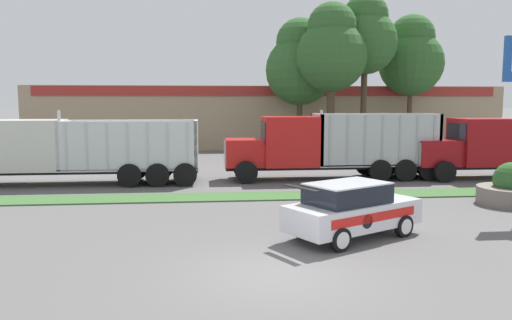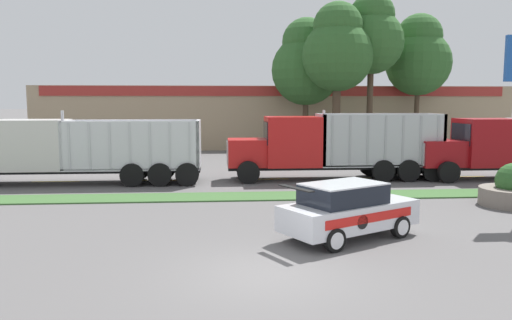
# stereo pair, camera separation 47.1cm
# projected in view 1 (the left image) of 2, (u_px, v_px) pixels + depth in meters

# --- Properties ---
(ground_plane) EXTENTS (600.00, 600.00, 0.00)m
(ground_plane) POSITION_uv_depth(u_px,v_px,m) (275.00, 274.00, 11.77)
(ground_plane) COLOR #5B5959
(grass_verge) EXTENTS (120.00, 1.90, 0.06)m
(grass_verge) POSITION_uv_depth(u_px,v_px,m) (244.00, 196.00, 21.24)
(grass_verge) COLOR #3D6633
(grass_verge) RESTS_ON ground_plane
(centre_line_2) EXTENTS (2.40, 0.14, 0.01)m
(centre_line_2) POSITION_uv_depth(u_px,v_px,m) (52.00, 182.00, 25.21)
(centre_line_2) COLOR yellow
(centre_line_2) RESTS_ON ground_plane
(centre_line_3) EXTENTS (2.40, 0.14, 0.01)m
(centre_line_3) POSITION_uv_depth(u_px,v_px,m) (160.00, 181.00, 25.74)
(centre_line_3) COLOR yellow
(centre_line_3) RESTS_ON ground_plane
(centre_line_4) EXTENTS (2.40, 0.14, 0.01)m
(centre_line_4) POSITION_uv_depth(u_px,v_px,m) (264.00, 179.00, 26.28)
(centre_line_4) COLOR yellow
(centre_line_4) RESTS_ON ground_plane
(centre_line_5) EXTENTS (2.40, 0.14, 0.01)m
(centre_line_5) POSITION_uv_depth(u_px,v_px,m) (363.00, 177.00, 26.81)
(centre_line_5) COLOR yellow
(centre_line_5) RESTS_ON ground_plane
(centre_line_6) EXTENTS (2.40, 0.14, 0.01)m
(centre_line_6) POSITION_uv_depth(u_px,v_px,m) (459.00, 176.00, 27.34)
(centre_line_6) COLOR yellow
(centre_line_6) RESTS_ON ground_plane
(dump_truck_lead) EXTENTS (11.11, 2.64, 3.64)m
(dump_truck_lead) POSITION_uv_depth(u_px,v_px,m) (313.00, 147.00, 26.05)
(dump_truck_lead) COLOR black
(dump_truck_lead) RESTS_ON ground_plane
(dump_truck_mid) EXTENTS (12.27, 2.69, 3.65)m
(dump_truck_mid) POSITION_uv_depth(u_px,v_px,m) (50.00, 152.00, 24.34)
(dump_truck_mid) COLOR black
(dump_truck_mid) RESTS_ON ground_plane
(dump_truck_far_right) EXTENTS (12.21, 2.64, 3.31)m
(dump_truck_far_right) POSITION_uv_depth(u_px,v_px,m) (503.00, 148.00, 26.52)
(dump_truck_far_right) COLOR black
(dump_truck_far_right) RESTS_ON ground_plane
(rally_car) EXTENTS (4.53, 3.55, 1.71)m
(rally_car) POSITION_uv_depth(u_px,v_px,m) (352.00, 209.00, 14.78)
(rally_car) COLOR silver
(rally_car) RESTS_ON ground_plane
(stone_planter) EXTENTS (2.57, 2.57, 1.68)m
(stone_planter) POSITION_uv_depth(u_px,v_px,m) (511.00, 190.00, 19.70)
(stone_planter) COLOR slate
(stone_planter) RESTS_ON ground_plane
(store_building_backdrop) EXTENTS (40.98, 12.10, 5.40)m
(store_building_backdrop) POSITION_uv_depth(u_px,v_px,m) (264.00, 116.00, 47.90)
(store_building_backdrop) COLOR #9E896B
(store_building_backdrop) RESTS_ON ground_plane
(tree_behind_left) EXTENTS (5.51, 5.51, 10.68)m
(tree_behind_left) POSITION_uv_depth(u_px,v_px,m) (300.00, 64.00, 39.65)
(tree_behind_left) COLOR #473828
(tree_behind_left) RESTS_ON ground_plane
(tree_behind_centre) EXTENTS (4.90, 4.90, 12.27)m
(tree_behind_centre) POSITION_uv_depth(u_px,v_px,m) (365.00, 36.00, 38.14)
(tree_behind_centre) COLOR #473828
(tree_behind_centre) RESTS_ON ground_plane
(tree_behind_right) EXTENTS (5.31, 5.31, 11.20)m
(tree_behind_right) POSITION_uv_depth(u_px,v_px,m) (411.00, 57.00, 41.09)
(tree_behind_right) COLOR #473828
(tree_behind_right) RESTS_ON ground_plane
(tree_behind_far_right) EXTENTS (5.21, 5.21, 11.32)m
(tree_behind_far_right) POSITION_uv_depth(u_px,v_px,m) (332.00, 49.00, 36.66)
(tree_behind_far_right) COLOR #473828
(tree_behind_far_right) RESTS_ON ground_plane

